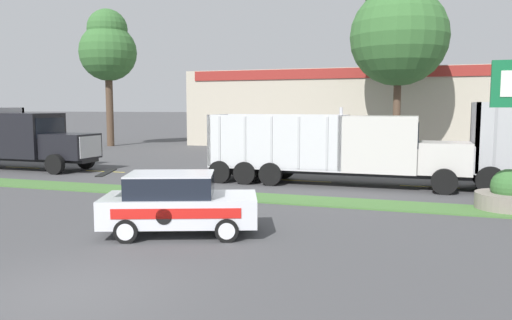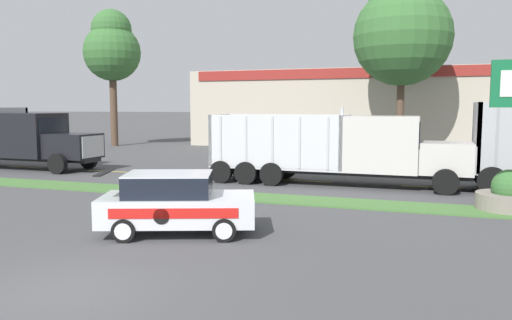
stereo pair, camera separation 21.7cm
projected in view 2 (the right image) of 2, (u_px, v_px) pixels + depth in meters
name	position (u px, v px, depth m)	size (l,w,h in m)	color
ground_plane	(64.00, 292.00, 9.17)	(600.00, 600.00, 0.00)	#474749
grass_verge	(250.00, 197.00, 18.66)	(120.00, 1.73, 0.06)	#477538
centre_line_2	(26.00, 167.00, 28.15)	(2.40, 0.14, 0.01)	yellow
centre_line_3	(107.00, 171.00, 26.40)	(2.40, 0.14, 0.01)	yellow
centre_line_4	(200.00, 176.00, 24.65)	(2.40, 0.14, 0.01)	yellow
centre_line_5	(307.00, 181.00, 22.90)	(2.40, 0.14, 0.01)	yellow
centre_line_6	(431.00, 187.00, 21.15)	(2.40, 0.14, 0.01)	yellow
dump_truck_lead	(357.00, 150.00, 21.38)	(11.11, 2.61, 3.38)	black
dump_truck_trail	(17.00, 140.00, 27.50)	(11.86, 2.76, 3.67)	black
rally_car	(176.00, 203.00, 13.32)	(4.44, 3.12, 1.68)	silver
stone_planter	(509.00, 196.00, 16.27)	(2.07, 2.07, 1.37)	gray
store_building_backdrop	(401.00, 109.00, 43.90)	(35.25, 12.10, 6.49)	#BCB29E
tree_behind_left	(112.00, 48.00, 42.77)	(4.85, 4.85, 11.69)	brown
tree_behind_centre	(403.00, 27.00, 33.61)	(6.61, 6.61, 13.08)	brown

